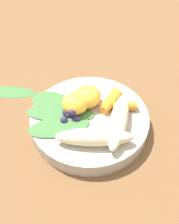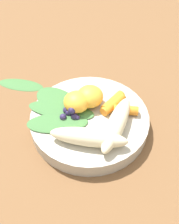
{
  "view_description": "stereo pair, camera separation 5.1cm",
  "coord_description": "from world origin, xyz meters",
  "px_view_note": "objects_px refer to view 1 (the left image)",
  "views": [
    {
      "loc": [
        -0.04,
        -0.34,
        0.42
      ],
      "look_at": [
        0.0,
        0.0,
        0.04
      ],
      "focal_mm": 42.31,
      "sensor_mm": 36.0,
      "label": 1
    },
    {
      "loc": [
        0.01,
        -0.35,
        0.42
      ],
      "look_at": [
        0.0,
        0.0,
        0.04
      ],
      "focal_mm": 42.31,
      "sensor_mm": 36.0,
      "label": 2
    }
  ],
  "objects_px": {
    "bowl": "(90,121)",
    "banana_peeled_left": "(119,121)",
    "orange_segment_near": "(75,103)",
    "banana_peeled_right": "(92,137)",
    "kale_leaf_stray": "(11,92)"
  },
  "relations": [
    {
      "from": "bowl",
      "to": "banana_peeled_left",
      "type": "bearing_deg",
      "value": -34.24
    },
    {
      "from": "banana_peeled_left",
      "to": "orange_segment_near",
      "type": "height_order",
      "value": "orange_segment_near"
    },
    {
      "from": "banana_peeled_right",
      "to": "orange_segment_near",
      "type": "relative_size",
      "value": 2.7
    },
    {
      "from": "bowl",
      "to": "banana_peeled_left",
      "type": "height_order",
      "value": "banana_peeled_left"
    },
    {
      "from": "banana_peeled_right",
      "to": "kale_leaf_stray",
      "type": "distance_m",
      "value": 0.25
    },
    {
      "from": "bowl",
      "to": "kale_leaf_stray",
      "type": "height_order",
      "value": "bowl"
    },
    {
      "from": "bowl",
      "to": "banana_peeled_left",
      "type": "relative_size",
      "value": 1.69
    },
    {
      "from": "bowl",
      "to": "banana_peeled_right",
      "type": "height_order",
      "value": "banana_peeled_right"
    },
    {
      "from": "banana_peeled_right",
      "to": "kale_leaf_stray",
      "type": "bearing_deg",
      "value": 138.52
    },
    {
      "from": "bowl",
      "to": "orange_segment_near",
      "type": "bearing_deg",
      "value": 145.18
    },
    {
      "from": "kale_leaf_stray",
      "to": "banana_peeled_left",
      "type": "bearing_deg",
      "value": 155.38
    },
    {
      "from": "banana_peeled_right",
      "to": "banana_peeled_left",
      "type": "bearing_deg",
      "value": 38.03
    },
    {
      "from": "banana_peeled_left",
      "to": "bowl",
      "type": "bearing_deg",
      "value": 76.27
    },
    {
      "from": "bowl",
      "to": "orange_segment_near",
      "type": "relative_size",
      "value": 4.57
    },
    {
      "from": "banana_peeled_left",
      "to": "orange_segment_near",
      "type": "distance_m",
      "value": 0.09
    }
  ]
}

